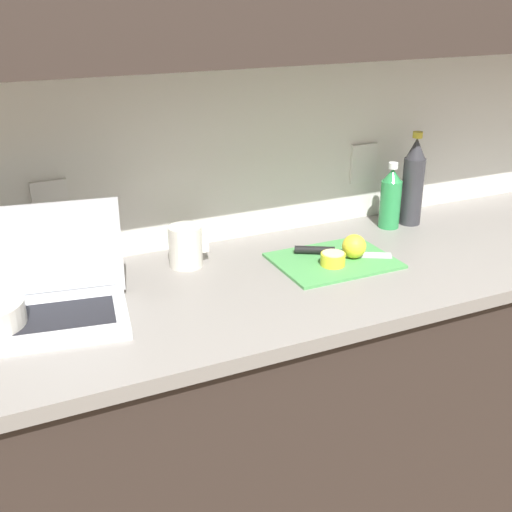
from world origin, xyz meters
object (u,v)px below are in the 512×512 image
Objects in this scene: lemon_whole_beside at (354,246)px; laptop at (52,292)px; lemon_half_cut at (333,259)px; knife at (326,251)px; bottle_oil_tall at (391,199)px; bottle_green_soda at (413,182)px; cutting_board at (333,261)px; measuring_cup at (186,246)px.

laptop is at bearing 178.68° from lemon_whole_beside.
knife is at bearing 72.79° from lemon_half_cut.
lemon_half_cut is 0.38m from bottle_oil_tall.
bottle_green_soda is at bearing 25.94° from lemon_half_cut.
bottle_oil_tall is (1.03, 0.16, 0.03)m from laptop.
bottle_oil_tall is at bearing 36.11° from lemon_whole_beside.
lemon_whole_beside is (0.79, -0.02, -0.02)m from laptop.
laptop is at bearing 179.48° from cutting_board.
lemon_whole_beside is at bearing 13.40° from lemon_half_cut.
laptop is 0.73m from knife.
lemon_half_cut is at bearing -166.60° from lemon_whole_beside.
lemon_half_cut is at bearing -154.06° from bottle_green_soda.
lemon_half_cut is at bearing -125.93° from cutting_board.
knife is at bearing -161.82° from bottle_green_soda.
cutting_board is 1.28× the size of knife.
cutting_board is 0.35m from bottle_oil_tall.
knife is 3.74× the size of lemon_whole_beside.
lemon_half_cut reaches higher than cutting_board.
laptop is 1.75× the size of bottle_oil_tall.
cutting_board is 4.79× the size of lemon_whole_beside.
lemon_half_cut is at bearing -148.71° from bottle_oil_tall.
measuring_cup is (-0.42, 0.16, 0.01)m from lemon_whole_beside.
measuring_cup reaches higher than knife.
laptop is at bearing -171.95° from bottle_green_soda.
bottle_oil_tall is (0.32, 0.19, 0.07)m from lemon_half_cut.
cutting_board is at bearing 54.07° from lemon_half_cut.
measuring_cup is at bearing 152.83° from lemon_half_cut.
laptop is 3.23× the size of measuring_cup.
bottle_oil_tall is at bearing 180.00° from bottle_green_soda.
lemon_half_cut is 0.23× the size of bottle_green_soda.
measuring_cup reaches higher than lemon_half_cut.
cutting_board is (0.73, -0.01, -0.05)m from laptop.
cutting_board is 0.43m from bottle_green_soda.
laptop is at bearing -171.34° from bottle_oil_tall.
bottle_green_soda is at bearing -0.00° from bottle_oil_tall.
bottle_green_soda is 2.62× the size of measuring_cup.
lemon_whole_beside is 0.23× the size of bottle_green_soda.
cutting_board is at bearing -156.52° from bottle_green_soda.
bottle_oil_tall reaches higher than knife.
bottle_green_soda is at bearing 28.71° from lemon_whole_beside.
bottle_oil_tall reaches higher than measuring_cup.
cutting_board is at bearing -151.16° from bottle_oil_tall.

